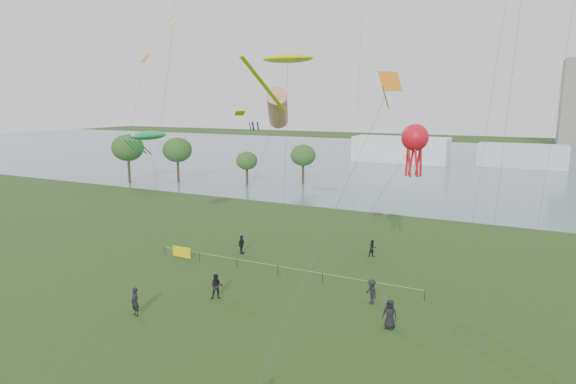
% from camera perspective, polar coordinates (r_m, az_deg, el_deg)
% --- Properties ---
extents(ground_plane, '(400.00, 400.00, 0.00)m').
position_cam_1_polar(ground_plane, '(28.07, -9.65, -19.81)').
color(ground_plane, '#1A3410').
extents(lake, '(400.00, 120.00, 0.08)m').
position_cam_1_polar(lake, '(121.12, 19.24, 3.33)').
color(lake, slate).
rests_on(lake, ground_plane).
extents(pavilion_left, '(22.00, 8.00, 6.00)m').
position_cam_1_polar(pavilion_left, '(117.98, 13.21, 4.92)').
color(pavilion_left, white).
rests_on(pavilion_left, ground_plane).
extents(pavilion_right, '(18.00, 7.00, 5.00)m').
position_cam_1_polar(pavilion_right, '(117.99, 25.95, 3.89)').
color(pavilion_right, silver).
rests_on(pavilion_right, ground_plane).
extents(trees, '(32.72, 18.05, 8.60)m').
position_cam_1_polar(trees, '(85.96, -11.44, 4.73)').
color(trees, '#362A18').
rests_on(trees, ground_plane).
extents(fence, '(24.07, 0.07, 1.05)m').
position_cam_1_polar(fence, '(43.47, -8.46, -7.73)').
color(fence, black).
rests_on(fence, ground_plane).
extents(spectator_a, '(1.16, 1.10, 1.90)m').
position_cam_1_polar(spectator_a, '(35.99, -8.45, -11.02)').
color(spectator_a, black).
rests_on(spectator_a, ground_plane).
extents(spectator_b, '(1.31, 1.26, 1.79)m').
position_cam_1_polar(spectator_b, '(35.39, 9.87, -11.55)').
color(spectator_b, black).
rests_on(spectator_b, ground_plane).
extents(spectator_c, '(0.50, 1.08, 1.80)m').
position_cam_1_polar(spectator_c, '(45.94, -5.54, -6.20)').
color(spectator_c, black).
rests_on(spectator_c, ground_plane).
extents(spectator_d, '(0.97, 0.67, 1.91)m').
position_cam_1_polar(spectator_d, '(32.00, 11.98, -13.98)').
color(spectator_d, black).
rests_on(spectator_d, ground_plane).
extents(spectator_f, '(0.81, 0.63, 1.96)m').
position_cam_1_polar(spectator_f, '(34.61, -17.67, -12.28)').
color(spectator_f, black).
rests_on(spectator_f, ground_plane).
extents(spectator_g, '(0.99, 0.98, 1.61)m').
position_cam_1_polar(spectator_g, '(45.51, 10.00, -6.60)').
color(spectator_g, black).
rests_on(spectator_g, ground_plane).
extents(kite_stingray, '(5.55, 9.94, 18.23)m').
position_cam_1_polar(kite_stingray, '(43.16, -0.12, 15.42)').
color(kite_stingray, '#3F3F42').
extents(kite_windsock, '(5.01, 6.87, 15.49)m').
position_cam_1_polar(kite_windsock, '(44.72, -1.24, 9.85)').
color(kite_windsock, '#3F3F42').
extents(kite_creature, '(6.51, 6.14, 11.36)m').
position_cam_1_polar(kite_creature, '(49.20, -16.22, 6.42)').
color(kite_creature, '#3F3F42').
extents(kite_octopus, '(6.60, 6.74, 12.59)m').
position_cam_1_polar(kite_octopus, '(36.75, 14.80, 6.11)').
color(kite_octopus, '#3F3F42').
extents(kite_delta, '(2.92, 15.96, 16.00)m').
position_cam_1_polar(kite_delta, '(29.64, 11.24, 10.97)').
color(kite_delta, '#3F3F42').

